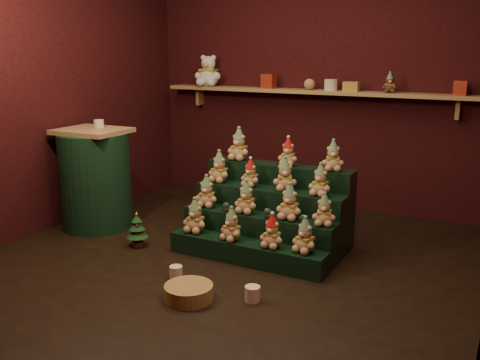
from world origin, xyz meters
The scene contains 40 objects.
ground centered at (0.00, 0.00, 0.00)m, with size 4.00×4.00×0.00m, color black.
back_wall centered at (0.00, 2.05, 1.40)m, with size 4.00×0.10×2.80m, color black.
front_wall centered at (0.00, -2.05, 1.40)m, with size 4.00×0.10×2.80m, color black.
left_wall centered at (-2.05, 0.00, 1.40)m, with size 0.10×4.00×2.80m, color black.
back_shelf centered at (0.00, 1.87, 1.29)m, with size 3.60×0.26×0.24m.
riser_tier_front centered at (0.15, 0.04, 0.09)m, with size 1.40×0.22×0.18m, color black.
riser_tier_midfront centered at (0.15, 0.26, 0.18)m, with size 1.40×0.22×0.36m, color black.
riser_tier_midback centered at (0.15, 0.48, 0.27)m, with size 1.40×0.22×0.54m, color black.
riser_tier_back centered at (0.15, 0.70, 0.36)m, with size 1.40×0.22×0.72m, color black.
teddy_0 centered at (-0.37, 0.05, 0.33)m, with size 0.22×0.20×0.30m, color tan, non-canonical shape.
teddy_1 centered at (0.02, 0.02, 0.32)m, with size 0.20×0.18×0.28m, color tan, non-canonical shape.
teddy_2 centered at (0.39, 0.03, 0.32)m, with size 0.20×0.18×0.28m, color tan, non-canonical shape.
teddy_3 centered at (0.66, 0.06, 0.32)m, with size 0.21×0.18×0.29m, color tan, non-canonical shape.
teddy_4 centered at (-0.37, 0.26, 0.50)m, with size 0.20×0.18×0.29m, color tan, non-canonical shape.
teddy_5 centered at (0.03, 0.25, 0.50)m, with size 0.20×0.18×0.29m, color tan, non-canonical shape.
teddy_6 centered at (0.44, 0.27, 0.51)m, with size 0.22×0.20×0.31m, color tan, non-canonical shape.
teddy_7 centered at (0.75, 0.26, 0.49)m, with size 0.19×0.17×0.27m, color tan, non-canonical shape.
teddy_8 centered at (-0.37, 0.49, 0.69)m, with size 0.21×0.19×0.29m, color tan, non-canonical shape.
teddy_9 centered at (-0.04, 0.48, 0.67)m, with size 0.18×0.16×0.25m, color tan, non-canonical shape.
teddy_10 centered at (0.29, 0.50, 0.69)m, with size 0.21×0.19×0.29m, color tan, non-canonical shape.
teddy_11 centered at (0.63, 0.48, 0.68)m, with size 0.20×0.18×0.27m, color tan, non-canonical shape.
teddy_12 centered at (-0.28, 0.71, 0.87)m, with size 0.22×0.20×0.31m, color tan, non-canonical shape.
teddy_13 centered at (0.23, 0.69, 0.85)m, with size 0.18×0.16×0.25m, color tan, non-canonical shape.
teddy_14 centered at (0.66, 0.69, 0.85)m, with size 0.19×0.17×0.27m, color tan, non-canonical shape.
snow_globe_a centered at (-0.14, 0.20, 0.40)m, with size 0.06×0.06×0.09m.
snow_globe_b centered at (0.27, 0.20, 0.41)m, with size 0.07×0.07×0.09m.
snow_globe_c centered at (0.59, 0.20, 0.40)m, with size 0.06×0.06×0.08m.
side_table centered at (-1.62, 0.17, 0.49)m, with size 0.69×0.69×1.00m.
table_ornament centered at (-1.62, 0.27, 1.04)m, with size 0.10×0.10×0.08m, color beige.
mini_christmas_tree centered at (-0.90, -0.09, 0.16)m, with size 0.19×0.19×0.33m.
mug_left centered at (-0.18, -0.51, 0.05)m, with size 0.10×0.10×0.10m, color beige.
mug_right centered at (0.52, -0.58, 0.06)m, with size 0.11×0.11×0.11m, color beige.
wicker_basket centered at (0.11, -0.77, 0.06)m, with size 0.35×0.35×0.11m, color #AD8146.
white_bear centered at (-1.31, 1.84, 1.55)m, with size 0.33×0.29×0.46m, color white, non-canonical shape.
brown_bear centered at (0.84, 1.84, 1.42)m, with size 0.15×0.13×0.20m, color #4A2D18, non-canonical shape.
gift_tin_red_a centered at (-0.51, 1.85, 1.40)m, with size 0.14×0.14×0.16m, color #A12E18.
gift_tin_cream centered at (0.22, 1.85, 1.38)m, with size 0.14×0.14×0.12m, color beige.
gift_tin_red_b centered at (1.51, 1.85, 1.39)m, with size 0.12×0.12×0.14m, color #A12E18.
shelf_plush_ball centered at (-0.02, 1.85, 1.38)m, with size 0.12×0.12×0.12m, color tan.
scarf_gift_box centered at (0.44, 1.85, 1.37)m, with size 0.16×0.10×0.10m, color orange.
Camera 1 is at (2.10, -3.70, 1.75)m, focal length 40.00 mm.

